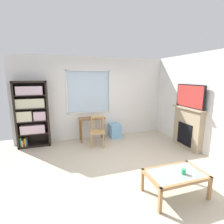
% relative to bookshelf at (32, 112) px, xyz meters
% --- Properties ---
extents(ground, '(5.95, 5.65, 0.02)m').
position_rel_bookshelf_xyz_m(ground, '(1.87, -2.08, -1.03)').
color(ground, beige).
extents(wall_back_with_window, '(4.95, 0.15, 2.66)m').
position_rel_bookshelf_xyz_m(wall_back_with_window, '(1.89, 0.24, 0.28)').
color(wall_back_with_window, silver).
rests_on(wall_back_with_window, ground).
extents(wall_right, '(0.12, 4.85, 2.66)m').
position_rel_bookshelf_xyz_m(wall_right, '(4.41, -2.08, 0.31)').
color(wall_right, silver).
rests_on(wall_right, ground).
extents(bookshelf, '(0.90, 0.38, 1.92)m').
position_rel_bookshelf_xyz_m(bookshelf, '(0.00, 0.00, 0.00)').
color(bookshelf, black).
rests_on(bookshelf, ground).
extents(desk_under_window, '(0.82, 0.40, 0.76)m').
position_rel_bookshelf_xyz_m(desk_under_window, '(1.74, -0.11, -0.42)').
color(desk_under_window, brown).
rests_on(desk_under_window, ground).
extents(wooden_chair, '(0.50, 0.49, 0.90)m').
position_rel_bookshelf_xyz_m(wooden_chair, '(1.81, -0.62, -0.56)').
color(wooden_chair, tan).
rests_on(wooden_chair, ground).
extents(plastic_drawer_unit, '(0.35, 0.40, 0.46)m').
position_rel_bookshelf_xyz_m(plastic_drawer_unit, '(2.54, -0.06, -0.79)').
color(plastic_drawer_unit, '#72ADDB').
rests_on(plastic_drawer_unit, ground).
extents(fireplace, '(0.26, 1.10, 1.19)m').
position_rel_bookshelf_xyz_m(fireplace, '(4.25, -1.53, -0.42)').
color(fireplace, tan).
rests_on(fireplace, ground).
extents(tv, '(0.06, 1.03, 0.64)m').
position_rel_bookshelf_xyz_m(tv, '(4.24, -1.53, 0.49)').
color(tv, black).
rests_on(tv, fireplace).
extents(coffee_table, '(1.01, 0.62, 0.42)m').
position_rel_bookshelf_xyz_m(coffee_table, '(2.57, -3.19, -0.66)').
color(coffee_table, '#8C9E99').
rests_on(coffee_table, ground).
extents(sippy_cup, '(0.07, 0.07, 0.09)m').
position_rel_bookshelf_xyz_m(sippy_cup, '(2.68, -3.26, -0.56)').
color(sippy_cup, '#33B770').
rests_on(sippy_cup, coffee_table).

